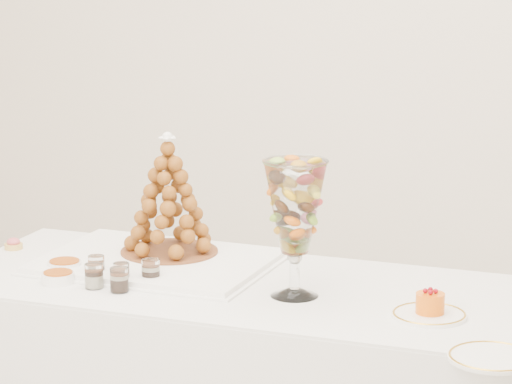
% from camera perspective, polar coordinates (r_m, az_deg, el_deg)
% --- Properties ---
extents(lace_tray, '(0.69, 0.53, 0.02)m').
position_cam_1_polar(lace_tray, '(3.69, -4.72, -3.28)').
color(lace_tray, white).
rests_on(lace_tray, buffet_table).
extents(macaron_vase, '(0.18, 0.18, 0.38)m').
position_cam_1_polar(macaron_vase, '(3.32, 1.85, -0.80)').
color(macaron_vase, white).
rests_on(macaron_vase, buffet_table).
extents(cake_plate, '(0.20, 0.20, 0.01)m').
position_cam_1_polar(cake_plate, '(3.25, 8.15, -5.75)').
color(cake_plate, white).
rests_on(cake_plate, buffet_table).
extents(spare_plate, '(0.21, 0.21, 0.01)m').
position_cam_1_polar(spare_plate, '(2.97, 11.05, -7.66)').
color(spare_plate, white).
rests_on(spare_plate, buffet_table).
extents(pink_tart, '(0.06, 0.06, 0.04)m').
position_cam_1_polar(pink_tart, '(3.93, -11.34, -2.43)').
color(pink_tart, tan).
rests_on(pink_tart, buffet_table).
extents(verrine_a, '(0.06, 0.06, 0.06)m').
position_cam_1_polar(verrine_a, '(3.58, -7.52, -3.49)').
color(verrine_a, white).
rests_on(verrine_a, buffet_table).
extents(verrine_b, '(0.06, 0.06, 0.06)m').
position_cam_1_polar(verrine_b, '(3.50, -6.35, -3.85)').
color(verrine_b, white).
rests_on(verrine_b, buffet_table).
extents(verrine_c, '(0.07, 0.07, 0.07)m').
position_cam_1_polar(verrine_c, '(3.50, -4.98, -3.74)').
color(verrine_c, white).
rests_on(verrine_c, buffet_table).
extents(verrine_d, '(0.06, 0.06, 0.07)m').
position_cam_1_polar(verrine_d, '(3.48, -7.63, -3.94)').
color(verrine_d, white).
rests_on(verrine_d, buffet_table).
extents(verrine_e, '(0.06, 0.06, 0.07)m').
position_cam_1_polar(verrine_e, '(3.43, -6.45, -4.13)').
color(verrine_e, white).
rests_on(verrine_e, buffet_table).
extents(ramekin_back, '(0.10, 0.10, 0.03)m').
position_cam_1_polar(ramekin_back, '(3.66, -9.00, -3.49)').
color(ramekin_back, white).
rests_on(ramekin_back, buffet_table).
extents(ramekin_front, '(0.09, 0.09, 0.03)m').
position_cam_1_polar(ramekin_front, '(3.55, -9.29, -4.01)').
color(ramekin_front, white).
rests_on(ramekin_front, buffet_table).
extents(croquembouche, '(0.32, 0.32, 0.38)m').
position_cam_1_polar(croquembouche, '(3.71, -4.14, -0.12)').
color(croquembouche, brown).
rests_on(croquembouche, lace_tray).
extents(mousse_cake, '(0.08, 0.08, 0.07)m').
position_cam_1_polar(mousse_cake, '(3.24, 8.20, -5.18)').
color(mousse_cake, orange).
rests_on(mousse_cake, cake_plate).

